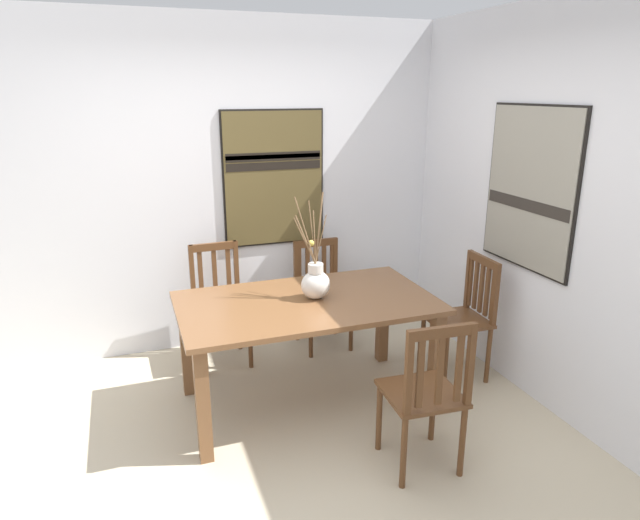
# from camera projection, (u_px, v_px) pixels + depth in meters

# --- Properties ---
(ground_plane) EXTENTS (6.40, 6.40, 0.03)m
(ground_plane) POSITION_uv_depth(u_px,v_px,m) (299.00, 461.00, 3.34)
(ground_plane) COLOR beige
(wall_back) EXTENTS (6.40, 0.12, 2.70)m
(wall_back) POSITION_uv_depth(u_px,v_px,m) (230.00, 187.00, 4.62)
(wall_back) COLOR silver
(wall_back) RESTS_ON ground_plane
(wall_side) EXTENTS (0.12, 6.40, 2.70)m
(wall_side) POSITION_uv_depth(u_px,v_px,m) (574.00, 217.00, 3.54)
(wall_side) COLOR silver
(wall_side) RESTS_ON ground_plane
(dining_table) EXTENTS (1.71, 0.98, 0.77)m
(dining_table) POSITION_uv_depth(u_px,v_px,m) (307.00, 316.00, 3.76)
(dining_table) COLOR brown
(dining_table) RESTS_ON ground_plane
(centerpiece_vase) EXTENTS (0.22, 0.24, 0.71)m
(centerpiece_vase) POSITION_uv_depth(u_px,v_px,m) (315.00, 282.00, 3.73)
(centerpiece_vase) COLOR silver
(centerpiece_vase) RESTS_ON dining_table
(chair_0) EXTENTS (0.43, 0.43, 0.90)m
(chair_0) POSITION_uv_depth(u_px,v_px,m) (321.00, 290.00, 4.75)
(chair_0) COLOR brown
(chair_0) RESTS_ON ground_plane
(chair_1) EXTENTS (0.44, 0.44, 0.94)m
(chair_1) POSITION_uv_depth(u_px,v_px,m) (464.00, 314.00, 4.20)
(chair_1) COLOR brown
(chair_1) RESTS_ON ground_plane
(chair_2) EXTENTS (0.44, 0.44, 0.96)m
(chair_2) POSITION_uv_depth(u_px,v_px,m) (220.00, 303.00, 4.45)
(chair_2) COLOR brown
(chair_2) RESTS_ON ground_plane
(chair_3) EXTENTS (0.45, 0.45, 0.96)m
(chair_3) POSITION_uv_depth(u_px,v_px,m) (426.00, 393.00, 3.12)
(chair_3) COLOR brown
(chair_3) RESTS_ON ground_plane
(painting_on_back_wall) EXTENTS (0.87, 0.05, 1.13)m
(painting_on_back_wall) POSITION_uv_depth(u_px,v_px,m) (274.00, 178.00, 4.65)
(painting_on_back_wall) COLOR black
(painting_on_side_wall) EXTENTS (0.05, 0.88, 1.12)m
(painting_on_side_wall) POSITION_uv_depth(u_px,v_px,m) (530.00, 189.00, 3.80)
(painting_on_side_wall) COLOR black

